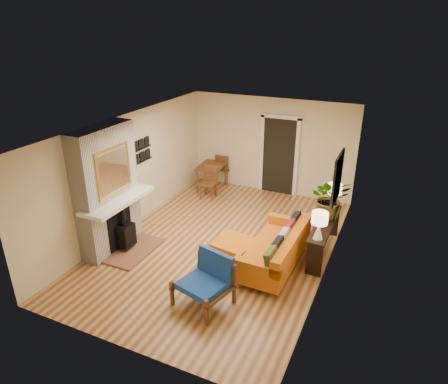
# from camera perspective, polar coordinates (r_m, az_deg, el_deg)

# --- Properties ---
(room_shell) EXTENTS (6.50, 6.50, 6.50)m
(room_shell) POSITION_cam_1_polar(r_m,az_deg,el_deg) (10.21, 8.84, 4.87)
(room_shell) COLOR tan
(room_shell) RESTS_ON ground
(fireplace) EXTENTS (1.09, 1.68, 2.60)m
(fireplace) POSITION_cam_1_polar(r_m,az_deg,el_deg) (8.35, -16.13, -0.13)
(fireplace) COLOR white
(fireplace) RESTS_ON ground
(sofa) EXTENTS (0.93, 2.08, 0.81)m
(sofa) POSITION_cam_1_polar(r_m,az_deg,el_deg) (7.88, 7.80, -8.14)
(sofa) COLOR silver
(sofa) RESTS_ON ground
(ottoman) EXTENTS (0.85, 0.85, 0.37)m
(ottoman) POSITION_cam_1_polar(r_m,az_deg,el_deg) (8.11, 1.47, -8.04)
(ottoman) COLOR silver
(ottoman) RESTS_ON ground
(blue_chair) EXTENTS (1.00, 0.99, 0.86)m
(blue_chair) POSITION_cam_1_polar(r_m,az_deg,el_deg) (6.87, -2.36, -12.08)
(blue_chair) COLOR brown
(blue_chair) RESTS_ON ground
(dining_table) EXTENTS (0.78, 1.66, 0.88)m
(dining_table) POSITION_cam_1_polar(r_m,az_deg,el_deg) (11.14, -1.44, 3.12)
(dining_table) COLOR brown
(dining_table) RESTS_ON ground
(console_table) EXTENTS (0.34, 1.85, 0.72)m
(console_table) POSITION_cam_1_polar(r_m,az_deg,el_deg) (8.32, 14.20, -5.09)
(console_table) COLOR black
(console_table) RESTS_ON ground
(lamp_near) EXTENTS (0.30, 0.30, 0.54)m
(lamp_near) POSITION_cam_1_polar(r_m,az_deg,el_deg) (7.47, 13.46, -4.25)
(lamp_near) COLOR white
(lamp_near) RESTS_ON console_table
(lamp_far) EXTENTS (0.30, 0.30, 0.54)m
(lamp_far) POSITION_cam_1_polar(r_m,az_deg,el_deg) (8.79, 15.50, -0.11)
(lamp_far) COLOR white
(lamp_far) RESTS_ON console_table
(houseplant) EXTENTS (0.96, 0.91, 0.85)m
(houseplant) POSITION_cam_1_polar(r_m,az_deg,el_deg) (8.30, 14.87, -0.84)
(houseplant) COLOR #1E5919
(houseplant) RESTS_ON console_table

